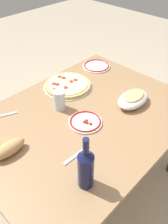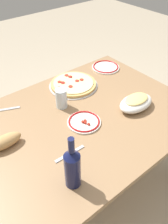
# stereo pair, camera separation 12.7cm
# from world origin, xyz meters

# --- Properties ---
(ground_plane) EXTENTS (8.00, 8.00, 0.00)m
(ground_plane) POSITION_xyz_m (0.00, 0.00, 0.00)
(ground_plane) COLOR tan
(ground_plane) RESTS_ON ground
(dining_table) EXTENTS (1.31, 0.97, 0.71)m
(dining_table) POSITION_xyz_m (0.00, 0.00, 0.60)
(dining_table) COLOR #93704C
(dining_table) RESTS_ON ground
(pepperoni_pizza) EXTENTS (0.34, 0.34, 0.03)m
(pepperoni_pizza) POSITION_xyz_m (-0.15, -0.30, 0.72)
(pepperoni_pizza) COLOR #B7B7BC
(pepperoni_pizza) RESTS_ON dining_table
(baked_pasta_dish) EXTENTS (0.24, 0.15, 0.08)m
(baked_pasta_dish) POSITION_xyz_m (-0.30, 0.14, 0.75)
(baked_pasta_dish) COLOR white
(baked_pasta_dish) RESTS_ON dining_table
(wine_bottle) EXTENTS (0.07, 0.07, 0.28)m
(wine_bottle) POSITION_xyz_m (0.32, 0.32, 0.82)
(wine_bottle) COLOR #141942
(wine_bottle) RESTS_ON dining_table
(water_glass) EXTENTS (0.07, 0.07, 0.12)m
(water_glass) POSITION_xyz_m (0.05, -0.16, 0.77)
(water_glass) COLOR silver
(water_glass) RESTS_ON dining_table
(side_plate_near) EXTENTS (0.21, 0.21, 0.02)m
(side_plate_near) POSITION_xyz_m (-0.49, -0.34, 0.72)
(side_plate_near) COLOR white
(side_plate_near) RESTS_ON dining_table
(side_plate_far) EXTENTS (0.19, 0.19, 0.02)m
(side_plate_far) POSITION_xyz_m (0.04, 0.05, 0.72)
(side_plate_far) COLOR white
(side_plate_far) RESTS_ON dining_table
(bread_loaf) EXTENTS (0.18, 0.07, 0.07)m
(bread_loaf) POSITION_xyz_m (0.46, -0.07, 0.74)
(bread_loaf) COLOR tan
(bread_loaf) RESTS_ON dining_table
(fork_left) EXTENTS (0.17, 0.02, 0.00)m
(fork_left) POSITION_xyz_m (0.24, 0.18, 0.71)
(fork_left) COLOR #B7B7BC
(fork_left) RESTS_ON dining_table
(fork_right) EXTENTS (0.16, 0.08, 0.00)m
(fork_right) POSITION_xyz_m (0.34, -0.35, 0.71)
(fork_right) COLOR #B7B7BC
(fork_right) RESTS_ON dining_table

